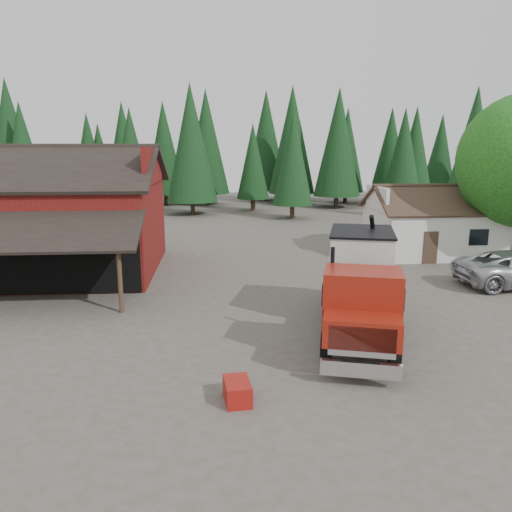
{
  "coord_description": "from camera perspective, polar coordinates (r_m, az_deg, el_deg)",
  "views": [
    {
      "loc": [
        -1.4,
        -18.84,
        7.0
      ],
      "look_at": [
        0.44,
        4.81,
        1.8
      ],
      "focal_mm": 35.0,
      "sensor_mm": 36.0,
      "label": 1
    }
  ],
  "objects": [
    {
      "name": "conifer_backdrop",
      "position": [
        61.26,
        -3.12,
        5.79
      ],
      "size": [
        76.0,
        16.0,
        16.0
      ],
      "primitive_type": null,
      "color": "black",
      "rests_on": "ground"
    },
    {
      "name": "red_barn",
      "position": [
        30.61,
        -22.71,
        3.31
      ],
      "size": [
        12.8,
        13.63,
        7.18
      ],
      "color": "maroon",
      "rests_on": "ground"
    },
    {
      "name": "farmhouse",
      "position": [
        35.35,
        19.68,
        2.96
      ],
      "size": [
        8.6,
        6.42,
        4.65
      ],
      "color": "silver",
      "rests_on": "ground"
    },
    {
      "name": "near_pine_b",
      "position": [
        49.41,
        4.25,
        11.05
      ],
      "size": [
        3.96,
        3.96,
        10.4
      ],
      "color": "#382619",
      "rests_on": "ground"
    },
    {
      "name": "equip_box",
      "position": [
        14.5,
        -2.15,
        -15.18
      ],
      "size": [
        0.81,
        1.17,
        0.6
      ],
      "primitive_type": "cube",
      "rotation": [
        0.0,
        0.0,
        0.11
      ],
      "color": "maroon",
      "rests_on": "ground"
    },
    {
      "name": "near_pine_d",
      "position": [
        52.91,
        -7.44,
        12.7
      ],
      "size": [
        5.28,
        5.28,
        13.4
      ],
      "color": "#382619",
      "rests_on": "ground"
    },
    {
      "name": "near_pine_c",
      "position": [
        50.58,
        23.59,
        11.24
      ],
      "size": [
        4.84,
        4.84,
        12.4
      ],
      "color": "#382619",
      "rests_on": "ground"
    },
    {
      "name": "feed_truck",
      "position": [
        19.41,
        11.93,
        -2.84
      ],
      "size": [
        4.94,
        9.81,
        4.28
      ],
      "rotation": [
        0.0,
        0.0,
        -0.27
      ],
      "color": "black",
      "rests_on": "ground"
    },
    {
      "name": "ground",
      "position": [
        20.15,
        -0.19,
        -7.96
      ],
      "size": [
        120.0,
        120.0,
        0.0
      ],
      "primitive_type": "plane",
      "color": "#4B443B",
      "rests_on": "ground"
    }
  ]
}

